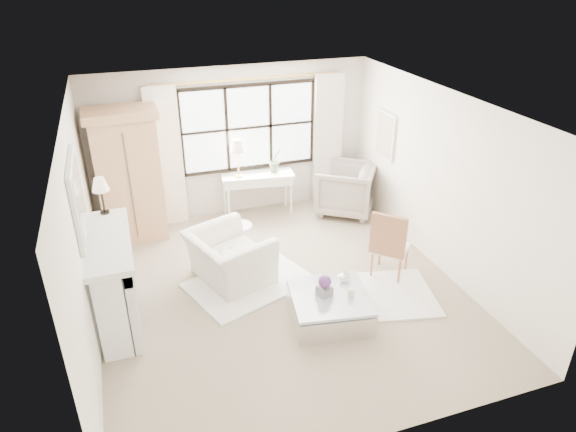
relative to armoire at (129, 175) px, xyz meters
name	(u,v)px	position (x,y,z in m)	size (l,w,h in m)	color
floor	(281,289)	(1.86, -2.30, -1.14)	(5.50, 5.50, 0.00)	tan
ceiling	(280,106)	(1.86, -2.30, 1.56)	(5.50, 5.50, 0.00)	white
wall_back	(233,142)	(1.86, 0.45, 0.21)	(5.00, 5.00, 0.00)	beige
wall_front	(377,335)	(1.86, -5.05, 0.21)	(5.00, 5.00, 0.00)	beige
wall_left	(82,236)	(-0.64, -2.30, 0.21)	(5.50, 5.50, 0.00)	white
wall_right	(441,182)	(4.36, -2.30, 0.21)	(5.50, 5.50, 0.00)	white
window_pane	(249,128)	(2.16, 0.43, 0.46)	(2.40, 0.02, 1.50)	silver
window_frame	(249,128)	(2.16, 0.42, 0.46)	(2.50, 0.04, 1.50)	black
curtain_rod	(248,79)	(2.16, 0.37, 1.33)	(0.04, 0.04, 3.30)	gold
curtain_left	(166,158)	(0.66, 0.35, 0.10)	(0.55, 0.10, 2.47)	white
curtain_right	(328,140)	(3.66, 0.35, 0.10)	(0.55, 0.10, 2.47)	beige
fireplace	(111,281)	(-0.42, -2.30, -0.49)	(0.58, 1.66, 1.26)	silver
mirror_frame	(77,198)	(-0.61, -2.30, 0.70)	(0.05, 1.15, 0.95)	silver
mirror_glass	(80,198)	(-0.58, -2.30, 0.70)	(0.02, 1.00, 0.80)	silver
art_frame	(385,135)	(4.33, -0.60, 0.41)	(0.04, 0.62, 0.82)	white
art_canvas	(384,135)	(4.31, -0.60, 0.41)	(0.01, 0.52, 0.72)	beige
mantel_lamp	(100,186)	(-0.38, -1.56, 0.51)	(0.22, 0.22, 0.51)	black
armoire	(129,175)	(0.00, 0.00, 0.00)	(1.14, 0.74, 2.24)	tan
console_table	(258,194)	(2.22, 0.18, -0.74)	(1.35, 0.62, 0.80)	white
console_lamp	(237,147)	(1.87, 0.17, 0.22)	(0.28, 0.28, 0.69)	gold
orchid_plant	(275,161)	(2.56, 0.18, -0.12)	(0.24, 0.19, 0.43)	#556D49
side_table	(240,235)	(1.56, -1.10, -0.81)	(0.40, 0.40, 0.51)	white
rug_left	(249,282)	(1.46, -2.00, -1.12)	(1.70, 1.20, 0.03)	white
rug_right	(378,295)	(3.11, -2.90, -1.13)	(1.56, 1.17, 0.03)	white
club_armchair	(229,257)	(1.22, -1.78, -0.77)	(1.15, 1.01, 0.75)	white
wingback_chair	(345,189)	(3.78, -0.26, -0.68)	(0.99, 1.02, 0.92)	#A09387
french_chair	(389,257)	(3.51, -2.45, -0.83)	(0.68, 0.68, 1.08)	#AB6E48
coffee_table	(329,307)	(2.25, -3.13, -0.96)	(1.15, 1.15, 0.38)	silver
planter_box	(324,291)	(2.18, -3.11, -0.70)	(0.17, 0.17, 0.13)	slate
planter_flowers	(325,281)	(2.18, -3.11, -0.55)	(0.17, 0.17, 0.17)	#5D2D71
pillar_candle	(351,293)	(2.50, -3.25, -0.70)	(0.09, 0.09, 0.12)	beige
coffee_vase	(344,276)	(2.56, -2.90, -0.68)	(0.16, 0.16, 0.16)	silver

